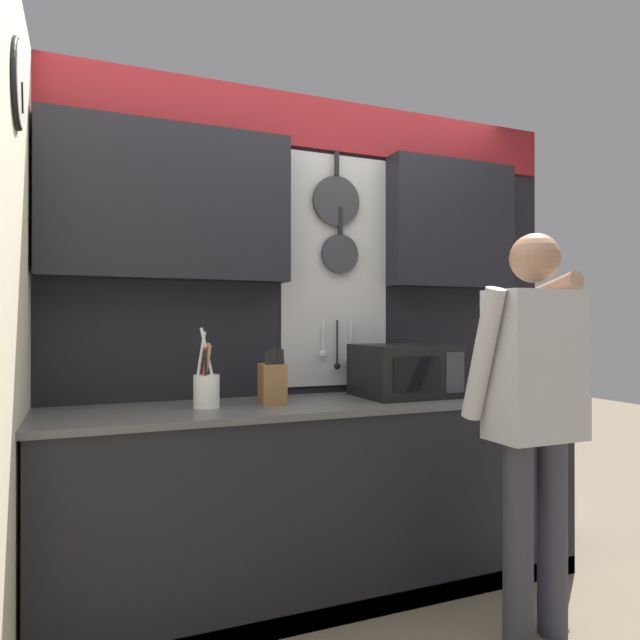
# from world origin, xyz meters

# --- Properties ---
(ground_plane) EXTENTS (14.00, 14.00, 0.00)m
(ground_plane) POSITION_xyz_m (0.00, 0.00, 0.00)
(ground_plane) COLOR #756651
(base_cabinet_counter) EXTENTS (2.57, 0.63, 0.91)m
(base_cabinet_counter) POSITION_xyz_m (0.00, -0.00, 0.45)
(base_cabinet_counter) COLOR black
(base_cabinet_counter) RESTS_ON ground_plane
(back_wall_unit) EXTENTS (3.14, 0.20, 2.49)m
(back_wall_unit) POSITION_xyz_m (-0.02, 0.28, 1.53)
(back_wall_unit) COLOR black
(back_wall_unit) RESTS_ON ground_plane
(side_wall) EXTENTS (0.07, 1.60, 2.49)m
(side_wall) POSITION_xyz_m (-1.30, -0.40, 1.26)
(side_wall) COLOR beige
(side_wall) RESTS_ON ground_plane
(microwave) EXTENTS (0.47, 0.40, 0.26)m
(microwave) POSITION_xyz_m (0.44, 0.01, 1.05)
(microwave) COLOR black
(microwave) RESTS_ON base_cabinet_counter
(knife_block) EXTENTS (0.12, 0.16, 0.26)m
(knife_block) POSITION_xyz_m (-0.26, 0.01, 1.01)
(knife_block) COLOR brown
(knife_block) RESTS_ON base_cabinet_counter
(utensil_crock) EXTENTS (0.11, 0.11, 0.35)m
(utensil_crock) POSITION_xyz_m (-0.57, 0.01, 1.00)
(utensil_crock) COLOR white
(utensil_crock) RESTS_ON base_cabinet_counter
(person) EXTENTS (0.54, 0.64, 1.66)m
(person) POSITION_xyz_m (0.64, -0.68, 0.99)
(person) COLOR #383842
(person) RESTS_ON ground_plane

